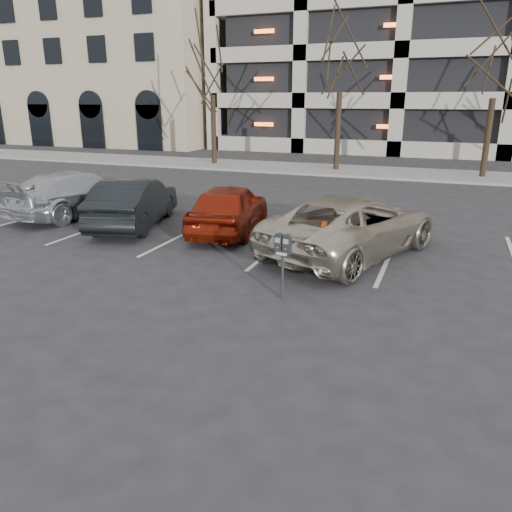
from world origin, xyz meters
TOP-DOWN VIEW (x-y plane):
  - ground at (0.00, 0.00)m, footprint 140.00×140.00m
  - sidewalk at (0.00, 16.00)m, footprint 80.00×4.00m
  - stall_lines at (-1.40, 2.30)m, footprint 16.90×5.20m
  - office_building at (-28.00, 29.92)m, footprint 26.00×16.20m
  - tree_a at (-10.00, 16.00)m, footprint 3.73×3.73m
  - tree_b at (-3.00, 16.00)m, footprint 3.86×3.86m
  - tree_c at (4.00, 16.00)m, footprint 3.56×3.56m
  - parking_meter at (-0.17, -1.49)m, footprint 0.34×0.17m
  - suv_silver at (0.49, 1.80)m, footprint 4.08×5.70m
  - car_red at (-3.14, 2.71)m, footprint 2.26×4.28m
  - car_dark at (-6.04, 2.34)m, footprint 2.61×4.55m
  - car_silver at (-8.59, 3.02)m, footprint 2.91×5.20m

SIDE VIEW (x-z plane):
  - ground at x=0.00m, z-range 0.00..0.00m
  - stall_lines at x=-1.40m, z-range 0.00..0.01m
  - sidewalk at x=0.00m, z-range 0.00..0.12m
  - car_red at x=-3.14m, z-range 0.00..1.39m
  - car_dark at x=-6.04m, z-range 0.00..1.42m
  - car_silver at x=-8.59m, z-range 0.00..1.42m
  - suv_silver at x=0.49m, z-range 0.00..1.45m
  - parking_meter at x=-0.17m, z-range 0.33..1.58m
  - tree_c at x=4.00m, z-range 1.80..9.90m
  - tree_a at x=-10.00m, z-range 1.89..10.37m
  - tree_b at x=-3.00m, z-range 1.96..10.73m
  - office_building at x=-28.00m, z-range -0.01..14.99m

